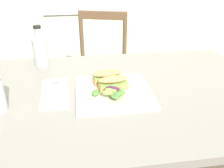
% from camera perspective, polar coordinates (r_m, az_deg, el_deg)
% --- Properties ---
extents(dining_table, '(1.28, 0.80, 0.74)m').
position_cam_1_polar(dining_table, '(1.02, 0.57, -7.90)').
color(dining_table, gray).
rests_on(dining_table, ground).
extents(chair_wooden_far, '(0.50, 0.50, 0.87)m').
position_cam_1_polar(chair_wooden_far, '(1.81, -2.88, 3.17)').
color(chair_wooden_far, brown).
rests_on(chair_wooden_far, ground).
extents(plate_lunch, '(0.29, 0.29, 0.01)m').
position_cam_1_polar(plate_lunch, '(0.93, 0.35, -1.97)').
color(plate_lunch, beige).
rests_on(plate_lunch, dining_table).
extents(sandwich_half_front, '(0.12, 0.07, 0.06)m').
position_cam_1_polar(sandwich_half_front, '(0.93, 0.26, 0.33)').
color(sandwich_half_front, tan).
rests_on(sandwich_half_front, plate_lunch).
extents(sandwich_half_back, '(0.12, 0.07, 0.06)m').
position_cam_1_polar(sandwich_half_back, '(0.98, -1.18, 1.82)').
color(sandwich_half_back, tan).
rests_on(sandwich_half_back, plate_lunch).
extents(salad_mixed_greens, '(0.14, 0.13, 0.04)m').
position_cam_1_polar(salad_mixed_greens, '(0.89, -0.12, -1.59)').
color(salad_mixed_greens, '#4C2338').
rests_on(salad_mixed_greens, plate_lunch).
extents(napkin_folded, '(0.11, 0.24, 0.00)m').
position_cam_1_polar(napkin_folded, '(0.95, -13.70, -2.13)').
color(napkin_folded, white).
rests_on(napkin_folded, dining_table).
extents(fork_on_napkin, '(0.03, 0.19, 0.00)m').
position_cam_1_polar(fork_on_napkin, '(0.97, -13.62, -1.44)').
color(fork_on_napkin, silver).
rests_on(fork_on_napkin, napkin_folded).
extents(bottle_cold_brew, '(0.07, 0.07, 0.20)m').
position_cam_1_polar(bottle_cold_brew, '(1.21, -16.90, 7.40)').
color(bottle_cold_brew, black).
rests_on(bottle_cold_brew, dining_table).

